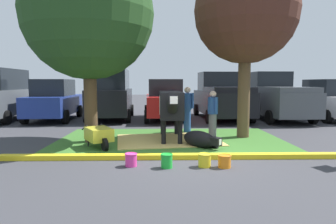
% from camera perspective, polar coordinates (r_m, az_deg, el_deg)
% --- Properties ---
extents(ground_plane, '(80.00, 80.00, 0.00)m').
position_cam_1_polar(ground_plane, '(7.48, 2.60, -8.78)').
color(ground_plane, '#38383D').
extents(grass_island, '(7.22, 4.54, 0.02)m').
position_cam_1_polar(grass_island, '(9.79, 0.46, -5.28)').
color(grass_island, '#386B28').
rests_on(grass_island, ground).
extents(curb_yellow, '(8.42, 0.24, 0.12)m').
position_cam_1_polar(curb_yellow, '(7.42, 1.05, -8.42)').
color(curb_yellow, yellow).
rests_on(curb_yellow, ground).
extents(hay_bedding, '(3.50, 2.82, 0.04)m').
position_cam_1_polar(hay_bedding, '(9.65, 0.04, -5.35)').
color(hay_bedding, tan).
rests_on(hay_bedding, ground).
extents(shade_tree_left, '(3.95, 3.95, 5.90)m').
position_cam_1_polar(shade_tree_left, '(9.80, -14.86, 17.46)').
color(shade_tree_left, '#4C3823').
rests_on(shade_tree_left, ground).
extents(shade_tree_right, '(3.40, 3.40, 5.88)m').
position_cam_1_polar(shade_tree_right, '(10.67, 14.53, 17.79)').
color(shade_tree_right, brown).
rests_on(shade_tree_right, ground).
extents(cow_holstein, '(0.73, 3.14, 1.61)m').
position_cam_1_polar(cow_holstein, '(9.60, 0.52, 1.36)').
color(cow_holstein, black).
rests_on(cow_holstein, ground).
extents(calf_lying, '(1.12, 1.18, 0.48)m').
position_cam_1_polar(calf_lying, '(8.69, 6.09, -5.18)').
color(calf_lying, black).
rests_on(calf_lying, ground).
extents(person_handler, '(0.45, 0.35, 1.70)m').
position_cam_1_polar(person_handler, '(11.21, 3.68, 0.78)').
color(person_handler, '#23478C').
rests_on(person_handler, ground).
extents(person_visitor_near, '(0.34, 0.51, 1.59)m').
position_cam_1_polar(person_visitor_near, '(10.20, 8.48, -0.15)').
color(person_visitor_near, slate).
rests_on(person_visitor_near, ground).
extents(wheelbarrow, '(1.14, 1.53, 0.63)m').
position_cam_1_polar(wheelbarrow, '(8.76, -12.94, -4.21)').
color(wheelbarrow, gold).
rests_on(wheelbarrow, ground).
extents(bucket_pink, '(0.28, 0.28, 0.29)m').
position_cam_1_polar(bucket_pink, '(6.82, -7.02, -8.92)').
color(bucket_pink, '#EA3893').
rests_on(bucket_pink, ground).
extents(bucket_green, '(0.27, 0.27, 0.31)m').
position_cam_1_polar(bucket_green, '(6.65, -0.25, -9.17)').
color(bucket_green, green).
rests_on(bucket_green, ground).
extents(bucket_yellow, '(0.30, 0.30, 0.30)m').
position_cam_1_polar(bucket_yellow, '(6.77, 6.94, -9.00)').
color(bucket_yellow, yellow).
rests_on(bucket_yellow, ground).
extents(bucket_orange, '(0.30, 0.30, 0.28)m').
position_cam_1_polar(bucket_orange, '(6.78, 10.64, -9.09)').
color(bucket_orange, orange).
rests_on(bucket_orange, ground).
extents(sedan_blue, '(2.18, 4.48, 2.02)m').
position_cam_1_polar(sedan_blue, '(15.90, -20.77, 2.07)').
color(sedan_blue, navy).
rests_on(sedan_blue, ground).
extents(suv_dark_grey, '(2.29, 4.69, 2.52)m').
position_cam_1_polar(suv_dark_grey, '(15.51, -10.77, 3.31)').
color(suv_dark_grey, black).
rests_on(suv_dark_grey, ground).
extents(sedan_red, '(2.18, 4.48, 2.02)m').
position_cam_1_polar(sedan_red, '(15.07, -0.65, 2.26)').
color(sedan_red, red).
rests_on(sedan_red, ground).
extents(pickup_truck_black, '(2.42, 5.49, 2.42)m').
position_cam_1_polar(pickup_truck_black, '(15.72, 9.99, 2.79)').
color(pickup_truck_black, black).
rests_on(pickup_truck_black, ground).
extents(pickup_truck_maroon, '(2.42, 5.49, 2.42)m').
position_cam_1_polar(pickup_truck_maroon, '(16.16, 19.57, 2.63)').
color(pickup_truck_maroon, '#4C5156').
rests_on(pickup_truck_maroon, ground).
extents(sedan_silver, '(2.18, 4.48, 2.02)m').
position_cam_1_polar(sedan_silver, '(17.13, 28.03, 2.01)').
color(sedan_silver, silver).
rests_on(sedan_silver, ground).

